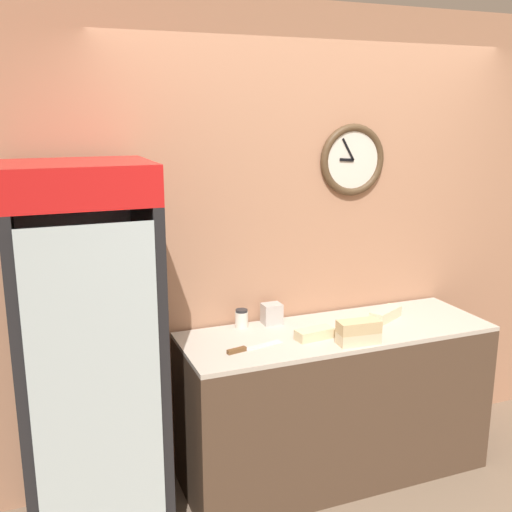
# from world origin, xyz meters

# --- Properties ---
(wall_back) EXTENTS (5.20, 0.10, 2.70)m
(wall_back) POSITION_xyz_m (0.00, 1.20, 1.36)
(wall_back) COLOR #AD7A5B
(wall_back) RESTS_ON ground_plane
(prep_counter) EXTENTS (1.79, 0.60, 0.90)m
(prep_counter) POSITION_xyz_m (0.00, 0.85, 0.45)
(prep_counter) COLOR #4C3828
(prep_counter) RESTS_ON ground_plane
(beverage_cooler) EXTENTS (0.66, 0.65, 1.89)m
(beverage_cooler) POSITION_xyz_m (-1.37, 0.87, 1.03)
(beverage_cooler) COLOR black
(beverage_cooler) RESTS_ON ground_plane
(sandwich_stack_bottom) EXTENTS (0.23, 0.11, 0.06)m
(sandwich_stack_bottom) POSITION_xyz_m (-0.00, 0.62, 0.94)
(sandwich_stack_bottom) COLOR beige
(sandwich_stack_bottom) RESTS_ON prep_counter
(sandwich_stack_middle) EXTENTS (0.23, 0.12, 0.06)m
(sandwich_stack_middle) POSITION_xyz_m (-0.00, 0.62, 1.00)
(sandwich_stack_middle) COLOR tan
(sandwich_stack_middle) RESTS_ON sandwich_stack_bottom
(sandwich_flat_left) EXTENTS (0.25, 0.19, 0.06)m
(sandwich_flat_left) POSITION_xyz_m (0.35, 0.90, 0.94)
(sandwich_flat_left) COLOR beige
(sandwich_flat_left) RESTS_ON prep_counter
(sandwich_flat_right) EXTENTS (0.22, 0.11, 0.06)m
(sandwich_flat_right) POSITION_xyz_m (-0.18, 0.78, 0.93)
(sandwich_flat_right) COLOR beige
(sandwich_flat_right) RESTS_ON prep_counter
(chefs_knife) EXTENTS (0.33, 0.10, 0.02)m
(chefs_knife) POSITION_xyz_m (-0.58, 0.76, 0.91)
(chefs_knife) COLOR silver
(chefs_knife) RESTS_ON prep_counter
(condiment_jar) EXTENTS (0.07, 0.07, 0.11)m
(condiment_jar) POSITION_xyz_m (-0.49, 1.09, 0.96)
(condiment_jar) COLOR silver
(condiment_jar) RESTS_ON prep_counter
(napkin_dispenser) EXTENTS (0.11, 0.09, 0.12)m
(napkin_dispenser) POSITION_xyz_m (-0.31, 1.08, 0.96)
(napkin_dispenser) COLOR #B7B2AD
(napkin_dispenser) RESTS_ON prep_counter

